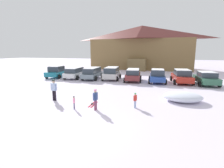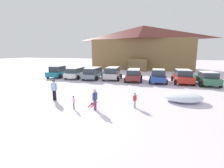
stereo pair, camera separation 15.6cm
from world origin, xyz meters
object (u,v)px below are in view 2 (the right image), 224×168
Objects in this scene: parked_green_coupe at (207,78)px; parked_white_suv at (76,72)px; parked_teal_hatchback at (58,72)px; plowed_snow_pile at (183,97)px; parked_red_sedan at (183,76)px; skier_adult_in_blue_parka at (54,89)px; skier_child_in_pink_snowsuit at (74,102)px; parked_silver_wagon at (113,73)px; parked_maroon_van at (134,75)px; parked_grey_wagon at (93,73)px; pair_of_skis at (93,104)px; skier_teen_in_navy_coat at (95,98)px; parked_blue_hatchback at (158,76)px; ski_lodge at (143,47)px; skier_child_in_red_jacket at (135,100)px.

parked_white_suv is at bearing 179.32° from parked_green_coupe.
parked_teal_hatchback is 1.53× the size of plowed_snow_pile.
parked_red_sedan is 1.64× the size of plowed_snow_pile.
skier_adult_in_blue_parka is 2.97m from skier_child_in_pink_snowsuit.
parked_red_sedan is at bearing -0.39° from parked_silver_wagon.
parked_maroon_van is 0.89× the size of parked_red_sedan.
skier_child_in_pink_snowsuit is at bearing -52.02° from parked_teal_hatchback.
parked_grey_wagon is at bearing -171.66° from parked_silver_wagon.
pair_of_skis is (10.47, -11.04, -0.84)m from parked_teal_hatchback.
parked_grey_wagon reaches higher than parked_maroon_van.
parked_grey_wagon is 3.38× the size of skier_teen_in_navy_coat.
parked_blue_hatchback reaches higher than skier_adult_in_blue_parka.
parked_maroon_van is 11.13m from pair_of_skis.
ski_lodge reaches higher than skier_child_in_red_jacket.
parked_red_sedan is at bearing 1.65° from parked_grey_wagon.
parked_blue_hatchback is at bearing -1.31° from parked_grey_wagon.
skier_adult_in_blue_parka reaches higher than parked_grey_wagon.
plowed_snow_pile is at bearing -75.50° from ski_lodge.
parked_silver_wagon reaches higher than skier_teen_in_navy_coat.
parked_teal_hatchback reaches higher than pair_of_skis.
skier_child_in_red_jacket is at bearing -121.28° from parked_green_coupe.
parked_maroon_van is (8.50, 0.02, 0.02)m from parked_white_suv.
parked_green_coupe is 16.78m from skier_adult_in_blue_parka.
parked_green_coupe reaches higher than skier_child_in_red_jacket.
parked_teal_hatchback is at bearing -179.52° from parked_grey_wagon.
parked_green_coupe is at bearing -1.48° from parked_maroon_van.
parked_silver_wagon is 0.91× the size of parked_red_sedan.
parked_blue_hatchback is 13.10m from skier_adult_in_blue_parka.
skier_teen_in_navy_coat is at bearing -116.90° from parked_red_sedan.
ski_lodge is at bearing 103.95° from parked_blue_hatchback.
parked_grey_wagon is 0.98× the size of parked_red_sedan.
parked_white_suv is at bearing 134.23° from skier_child_in_red_jacket.
parked_green_coupe is 3.09× the size of skier_teen_in_navy_coat.
parked_silver_wagon is at bearing 4.83° from parked_white_suv.
parked_white_suv is at bearing 124.24° from pair_of_skis.
parked_grey_wagon reaches higher than plowed_snow_pile.
parked_white_suv is 1.06× the size of parked_green_coupe.
parked_green_coupe is 4.88× the size of skier_child_in_pink_snowsuit.
skier_child_in_pink_snowsuit is (-1.45, -0.26, -0.29)m from skier_teen_in_navy_coat.
parked_blue_hatchback is 8.38m from plowed_snow_pile.
skier_child_in_red_jacket is (10.59, -10.88, -0.26)m from parked_white_suv.
ski_lodge is at bearing 119.11° from parked_green_coupe.
parked_red_sedan is 14.95m from skier_child_in_pink_snowsuit.
skier_teen_in_navy_coat reaches higher than plowed_snow_pile.
parked_teal_hatchback is at bearing 133.47° from pair_of_skis.
skier_adult_in_blue_parka is (-7.45, -10.77, 0.10)m from parked_blue_hatchback.
skier_teen_in_navy_coat is (0.93, -29.59, -3.97)m from ski_lodge.
parked_blue_hatchback reaches higher than parked_green_coupe.
skier_adult_in_blue_parka reaches higher than skier_child_in_red_jacket.
parked_white_suv is (-7.22, -17.49, -3.92)m from ski_lodge.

